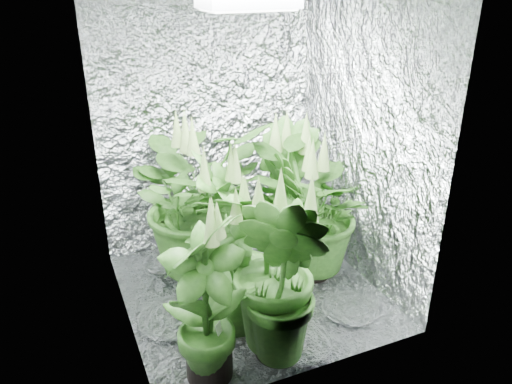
{
  "coord_description": "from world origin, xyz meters",
  "views": [
    {
      "loc": [
        -1.07,
        -2.58,
        1.98
      ],
      "look_at": [
        0.05,
        0.0,
        0.72
      ],
      "focal_mm": 35.0,
      "sensor_mm": 36.0,
      "label": 1
    }
  ],
  "objects": [
    {
      "name": "plant_c",
      "position": [
        0.44,
        0.3,
        0.5
      ],
      "size": [
        0.68,
        0.68,
        1.1
      ],
      "rotation": [
        0.0,
        0.0,
        1.85
      ],
      "color": "black",
      "rests_on": "ground"
    },
    {
      "name": "plant_a",
      "position": [
        -0.23,
        0.41,
        0.55
      ],
      "size": [
        1.24,
        1.24,
        1.15
      ],
      "rotation": [
        0.0,
        0.0,
        0.4
      ],
      "color": "black",
      "rests_on": "ground"
    },
    {
      "name": "plant_e",
      "position": [
        0.48,
        0.03,
        0.47
      ],
      "size": [
        0.82,
        0.82,
        1.0
      ],
      "rotation": [
        0.0,
        0.0,
        3.15
      ],
      "color": "black",
      "rests_on": "ground"
    },
    {
      "name": "ground",
      "position": [
        0.0,
        0.0,
        0.0
      ],
      "size": [
        1.6,
        1.6,
        0.0
      ],
      "primitive_type": "plane",
      "color": "white",
      "rests_on": "ground"
    },
    {
      "name": "plant_f",
      "position": [
        -0.49,
        -0.61,
        0.49
      ],
      "size": [
        0.72,
        0.72,
        1.06
      ],
      "rotation": [
        0.0,
        0.0,
        3.78
      ],
      "color": "black",
      "rests_on": "ground"
    },
    {
      "name": "plant_g",
      "position": [
        -0.08,
        -0.61,
        0.51
      ],
      "size": [
        0.7,
        0.7,
        1.09
      ],
      "rotation": [
        0.0,
        0.0,
        5.05
      ],
      "color": "black",
      "rests_on": "ground"
    },
    {
      "name": "plant_label",
      "position": [
        -0.44,
        -0.64,
        0.3
      ],
      "size": [
        0.05,
        0.05,
        0.07
      ],
      "primitive_type": "cube",
      "rotation": [
        -0.21,
        0.0,
        0.78
      ],
      "color": "white",
      "rests_on": "plant_f"
    },
    {
      "name": "plant_b",
      "position": [
        -0.16,
        0.13,
        0.47
      ],
      "size": [
        0.69,
        0.69,
        1.03
      ],
      "rotation": [
        0.0,
        0.0,
        0.97
      ],
      "color": "black",
      "rests_on": "ground"
    },
    {
      "name": "plant_d",
      "position": [
        -0.18,
        -0.29,
        0.45
      ],
      "size": [
        0.66,
        0.66,
        0.96
      ],
      "rotation": [
        0.0,
        0.0,
        2.66
      ],
      "color": "black",
      "rests_on": "ground"
    },
    {
      "name": "grow_lamp",
      "position": [
        0.0,
        0.0,
        1.83
      ],
      "size": [
        0.5,
        0.3,
        0.22
      ],
      "color": "gray",
      "rests_on": "ceiling"
    },
    {
      "name": "walls",
      "position": [
        0.0,
        0.0,
        1.0
      ],
      "size": [
        1.62,
        1.62,
        2.0
      ],
      "color": "white",
      "rests_on": "ground"
    },
    {
      "name": "circulation_fan",
      "position": [
        0.6,
        0.57,
        0.15
      ],
      "size": [
        0.14,
        0.31,
        0.35
      ],
      "rotation": [
        0.0,
        0.0,
        -0.01
      ],
      "color": "black",
      "rests_on": "ground"
    }
  ]
}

